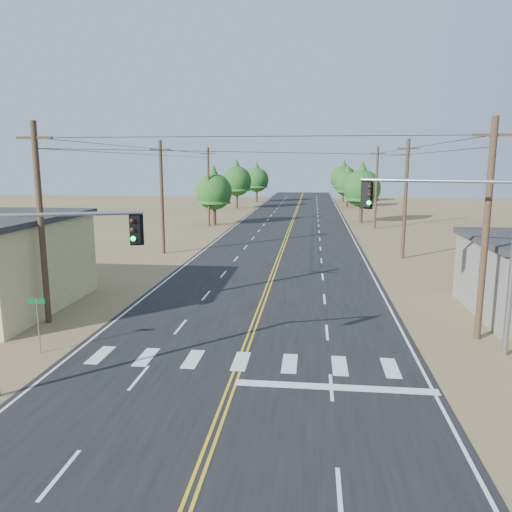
# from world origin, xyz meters

# --- Properties ---
(ground) EXTENTS (220.00, 220.00, 0.00)m
(ground) POSITION_xyz_m (0.00, 0.00, 0.00)
(ground) COLOR #917E4E
(ground) RESTS_ON ground
(road) EXTENTS (15.00, 200.00, 0.02)m
(road) POSITION_xyz_m (0.00, 30.00, 0.01)
(road) COLOR black
(road) RESTS_ON ground
(utility_pole_left_near) EXTENTS (1.80, 0.30, 10.00)m
(utility_pole_left_near) POSITION_xyz_m (-10.50, 12.00, 5.12)
(utility_pole_left_near) COLOR #4C3826
(utility_pole_left_near) RESTS_ON ground
(utility_pole_left_mid) EXTENTS (1.80, 0.30, 10.00)m
(utility_pole_left_mid) POSITION_xyz_m (-10.50, 32.00, 5.12)
(utility_pole_left_mid) COLOR #4C3826
(utility_pole_left_mid) RESTS_ON ground
(utility_pole_left_far) EXTENTS (1.80, 0.30, 10.00)m
(utility_pole_left_far) POSITION_xyz_m (-10.50, 52.00, 5.12)
(utility_pole_left_far) COLOR #4C3826
(utility_pole_left_far) RESTS_ON ground
(utility_pole_right_near) EXTENTS (1.80, 0.30, 10.00)m
(utility_pole_right_near) POSITION_xyz_m (10.50, 12.00, 5.12)
(utility_pole_right_near) COLOR #4C3826
(utility_pole_right_near) RESTS_ON ground
(utility_pole_right_mid) EXTENTS (1.80, 0.30, 10.00)m
(utility_pole_right_mid) POSITION_xyz_m (10.50, 32.00, 5.12)
(utility_pole_right_mid) COLOR #4C3826
(utility_pole_right_mid) RESTS_ON ground
(utility_pole_right_far) EXTENTS (1.80, 0.30, 10.00)m
(utility_pole_right_far) POSITION_xyz_m (10.50, 52.00, 5.12)
(utility_pole_right_far) COLOR #4C3826
(utility_pole_right_far) RESTS_ON ground
(signal_mast_left) EXTENTS (5.04, 1.93, 6.48)m
(signal_mast_left) POSITION_xyz_m (-6.57, 4.50, 4.38)
(signal_mast_left) COLOR gray
(signal_mast_left) RESTS_ON ground
(signal_mast_right) EXTENTS (6.18, 2.47, 7.47)m
(signal_mast_right) POSITION_xyz_m (9.22, 10.66, 5.08)
(signal_mast_right) COLOR gray
(signal_mast_right) RESTS_ON ground
(street_sign) EXTENTS (0.72, 0.09, 2.41)m
(street_sign) POSITION_xyz_m (-8.67, 8.00, 1.62)
(street_sign) COLOR gray
(street_sign) RESTS_ON ground
(tree_left_near) EXTENTS (4.72, 4.72, 7.87)m
(tree_left_near) POSITION_xyz_m (-10.12, 53.59, 4.81)
(tree_left_near) COLOR #3F2D1E
(tree_left_near) RESTS_ON ground
(tree_left_mid) EXTENTS (5.31, 5.31, 8.84)m
(tree_left_mid) POSITION_xyz_m (-10.84, 78.00, 5.41)
(tree_left_mid) COLOR #3F2D1E
(tree_left_mid) RESTS_ON ground
(tree_left_far) EXTENTS (5.03, 5.03, 8.38)m
(tree_left_far) POSITION_xyz_m (-9.00, 93.51, 5.12)
(tree_left_far) COLOR #3F2D1E
(tree_left_far) RESTS_ON ground
(tree_right_near) EXTENTS (5.06, 5.06, 8.43)m
(tree_right_near) POSITION_xyz_m (9.37, 58.39, 5.16)
(tree_right_near) COLOR #3F2D1E
(tree_right_near) RESTS_ON ground
(tree_right_mid) EXTENTS (4.70, 4.70, 7.83)m
(tree_right_mid) POSITION_xyz_m (9.03, 82.69, 4.79)
(tree_right_mid) COLOR #3F2D1E
(tree_right_mid) RESTS_ON ground
(tree_right_far) EXTENTS (5.31, 5.31, 8.86)m
(tree_right_far) POSITION_xyz_m (9.00, 95.48, 5.42)
(tree_right_far) COLOR #3F2D1E
(tree_right_far) RESTS_ON ground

